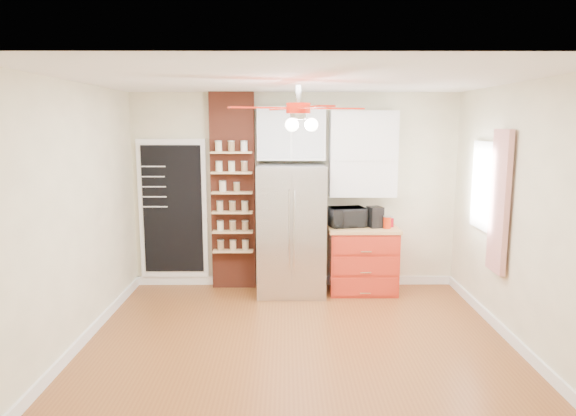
{
  "coord_description": "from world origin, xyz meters",
  "views": [
    {
      "loc": [
        -0.12,
        -5.1,
        2.28
      ],
      "look_at": [
        -0.1,
        0.9,
        1.29
      ],
      "focal_mm": 32.0,
      "sensor_mm": 36.0,
      "label": 1
    }
  ],
  "objects_px": {
    "coffee_maker": "(375,217)",
    "canister_left": "(387,223)",
    "pantry_jar_oats": "(223,187)",
    "red_cabinet": "(362,259)",
    "toaster_oven": "(347,217)",
    "ceiling_fan": "(298,109)",
    "fridge": "(291,230)"
  },
  "relations": [
    {
      "from": "ceiling_fan",
      "to": "toaster_oven",
      "type": "height_order",
      "value": "ceiling_fan"
    },
    {
      "from": "coffee_maker",
      "to": "ceiling_fan",
      "type": "bearing_deg",
      "value": -138.26
    },
    {
      "from": "toaster_oven",
      "to": "canister_left",
      "type": "relative_size",
      "value": 3.06
    },
    {
      "from": "red_cabinet",
      "to": "ceiling_fan",
      "type": "height_order",
      "value": "ceiling_fan"
    },
    {
      "from": "fridge",
      "to": "canister_left",
      "type": "bearing_deg",
      "value": -1.24
    },
    {
      "from": "toaster_oven",
      "to": "pantry_jar_oats",
      "type": "distance_m",
      "value": 1.73
    },
    {
      "from": "ceiling_fan",
      "to": "canister_left",
      "type": "relative_size",
      "value": 9.01
    },
    {
      "from": "toaster_oven",
      "to": "pantry_jar_oats",
      "type": "bearing_deg",
      "value": 164.13
    },
    {
      "from": "ceiling_fan",
      "to": "toaster_oven",
      "type": "relative_size",
      "value": 2.95
    },
    {
      "from": "ceiling_fan",
      "to": "coffee_maker",
      "type": "height_order",
      "value": "ceiling_fan"
    },
    {
      "from": "red_cabinet",
      "to": "canister_left",
      "type": "relative_size",
      "value": 6.05
    },
    {
      "from": "canister_left",
      "to": "pantry_jar_oats",
      "type": "xyz_separation_m",
      "value": [
        -2.2,
        0.18,
        0.46
      ]
    },
    {
      "from": "fridge",
      "to": "pantry_jar_oats",
      "type": "bearing_deg",
      "value": 170.88
    },
    {
      "from": "toaster_oven",
      "to": "coffee_maker",
      "type": "distance_m",
      "value": 0.38
    },
    {
      "from": "red_cabinet",
      "to": "toaster_oven",
      "type": "distance_m",
      "value": 0.62
    },
    {
      "from": "red_cabinet",
      "to": "coffee_maker",
      "type": "height_order",
      "value": "coffee_maker"
    },
    {
      "from": "toaster_oven",
      "to": "coffee_maker",
      "type": "relative_size",
      "value": 1.71
    },
    {
      "from": "red_cabinet",
      "to": "toaster_oven",
      "type": "xyz_separation_m",
      "value": [
        -0.22,
        0.05,
        0.58
      ]
    },
    {
      "from": "fridge",
      "to": "red_cabinet",
      "type": "bearing_deg",
      "value": 2.95
    },
    {
      "from": "pantry_jar_oats",
      "to": "fridge",
      "type": "bearing_deg",
      "value": -9.12
    },
    {
      "from": "coffee_maker",
      "to": "canister_left",
      "type": "xyz_separation_m",
      "value": [
        0.15,
        -0.08,
        -0.06
      ]
    },
    {
      "from": "red_cabinet",
      "to": "coffee_maker",
      "type": "xyz_separation_m",
      "value": [
        0.16,
        0.0,
        0.59
      ]
    },
    {
      "from": "pantry_jar_oats",
      "to": "toaster_oven",
      "type": "bearing_deg",
      "value": -1.8
    },
    {
      "from": "red_cabinet",
      "to": "pantry_jar_oats",
      "type": "bearing_deg",
      "value": 177.02
    },
    {
      "from": "canister_left",
      "to": "red_cabinet",
      "type": "bearing_deg",
      "value": 165.83
    },
    {
      "from": "pantry_jar_oats",
      "to": "canister_left",
      "type": "bearing_deg",
      "value": -4.58
    },
    {
      "from": "canister_left",
      "to": "pantry_jar_oats",
      "type": "height_order",
      "value": "pantry_jar_oats"
    },
    {
      "from": "fridge",
      "to": "ceiling_fan",
      "type": "relative_size",
      "value": 1.25
    },
    {
      "from": "fridge",
      "to": "red_cabinet",
      "type": "relative_size",
      "value": 1.86
    },
    {
      "from": "ceiling_fan",
      "to": "pantry_jar_oats",
      "type": "xyz_separation_m",
      "value": [
        -0.98,
        1.78,
        -0.98
      ]
    },
    {
      "from": "fridge",
      "to": "red_cabinet",
      "type": "distance_m",
      "value": 1.06
    },
    {
      "from": "ceiling_fan",
      "to": "toaster_oven",
      "type": "distance_m",
      "value": 2.33
    }
  ]
}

